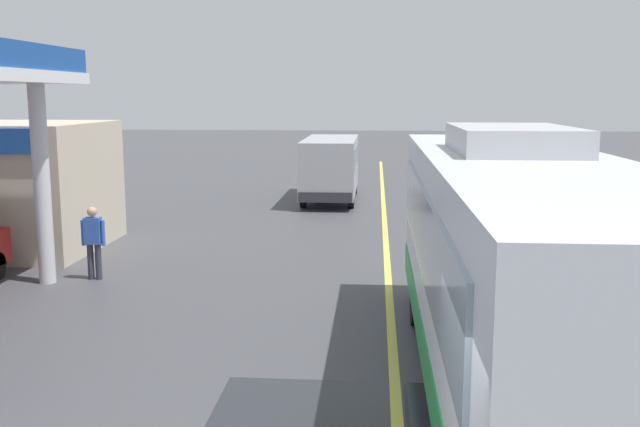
% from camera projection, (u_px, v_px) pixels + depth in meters
% --- Properties ---
extents(ground, '(120.00, 120.00, 0.00)m').
position_uv_depth(ground, '(384.00, 213.00, 25.49)').
color(ground, '#424247').
extents(lane_divider_stripe, '(0.16, 50.00, 0.01)m').
position_uv_depth(lane_divider_stripe, '(386.00, 241.00, 20.57)').
color(lane_divider_stripe, '#D8CC4C').
rests_on(lane_divider_stripe, ground).
extents(coach_bus_main, '(2.60, 11.04, 3.69)m').
position_uv_depth(coach_bus_main, '(520.00, 279.00, 9.50)').
color(coach_bus_main, silver).
rests_on(coach_bus_main, ground).
extents(minibus_opposing_lane, '(2.04, 6.13, 2.44)m').
position_uv_depth(minibus_opposing_lane, '(331.00, 163.00, 28.34)').
color(minibus_opposing_lane, '#A5A5AD').
rests_on(minibus_opposing_lane, ground).
extents(pedestrian_by_shop, '(0.55, 0.22, 1.66)m').
position_uv_depth(pedestrian_by_shop, '(93.00, 239.00, 16.16)').
color(pedestrian_by_shop, '#33333F').
rests_on(pedestrian_by_shop, ground).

